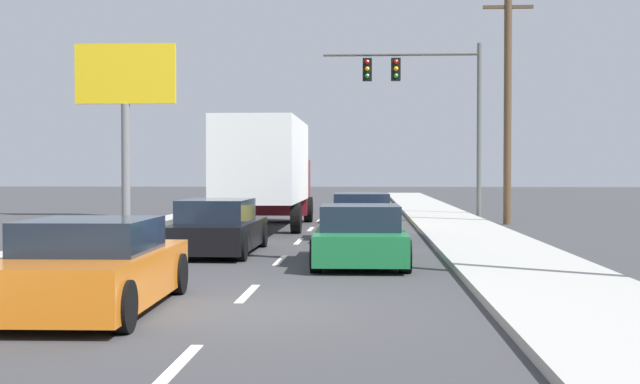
# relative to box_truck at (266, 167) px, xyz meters

# --- Properties ---
(ground_plane) EXTENTS (140.00, 140.00, 0.00)m
(ground_plane) POSITION_rel_box_truck_xyz_m (1.52, 8.10, -2.07)
(ground_plane) COLOR #3D3D3F
(sidewalk_right) EXTENTS (2.77, 80.00, 0.14)m
(sidewalk_right) POSITION_rel_box_truck_xyz_m (6.45, 3.10, -2.00)
(sidewalk_right) COLOR #B2AFA8
(sidewalk_right) RESTS_ON ground_plane
(sidewalk_left) EXTENTS (2.77, 80.00, 0.14)m
(sidewalk_left) POSITION_rel_box_truck_xyz_m (-3.42, 3.10, -2.00)
(sidewalk_left) COLOR #B2AFA8
(sidewalk_left) RESTS_ON ground_plane
(lane_markings) EXTENTS (0.14, 57.00, 0.01)m
(lane_markings) POSITION_rel_box_truck_xyz_m (1.52, 2.22, -2.06)
(lane_markings) COLOR silver
(lane_markings) RESTS_ON ground_plane
(box_truck) EXTENTS (2.70, 9.11, 3.61)m
(box_truck) POSITION_rel_box_truck_xyz_m (0.00, 0.00, 0.00)
(box_truck) COLOR white
(box_truck) RESTS_ON ground_plane
(car_black) EXTENTS (1.84, 4.53, 1.29)m
(car_black) POSITION_rel_box_truck_xyz_m (-0.08, -8.86, -1.47)
(car_black) COLOR black
(car_black) RESTS_ON ground_plane
(car_orange) EXTENTS (2.05, 4.39, 1.27)m
(car_orange) POSITION_rel_box_truck_xyz_m (-0.41, -17.05, -1.48)
(car_orange) COLOR orange
(car_orange) RESTS_ON ground_plane
(car_yellow) EXTENTS (1.92, 4.19, 1.14)m
(car_yellow) POSITION_rel_box_truck_xyz_m (3.15, 3.58, -1.54)
(car_yellow) COLOR yellow
(car_yellow) RESTS_ON ground_plane
(car_navy) EXTENTS (1.90, 4.26, 1.31)m
(car_navy) POSITION_rel_box_truck_xyz_m (3.24, -4.34, -1.48)
(car_navy) COLOR #141E4C
(car_navy) RESTS_ON ground_plane
(car_green) EXTENTS (1.97, 4.46, 1.24)m
(car_green) POSITION_rel_box_truck_xyz_m (3.26, -10.86, -1.51)
(car_green) COLOR #196B38
(car_green) RESTS_ON ground_plane
(traffic_signal_mast) EXTENTS (6.82, 0.69, 7.45)m
(traffic_signal_mast) POSITION_rel_box_truck_xyz_m (5.53, 8.33, 3.50)
(traffic_signal_mast) COLOR #595B56
(traffic_signal_mast) RESTS_ON ground_plane
(utility_pole_mid) EXTENTS (1.80, 0.28, 8.49)m
(utility_pole_mid) POSITION_rel_box_truck_xyz_m (8.50, 2.64, 2.32)
(utility_pole_mid) COLOR brown
(utility_pole_mid) RESTS_ON ground_plane
(roadside_billboard) EXTENTS (4.19, 0.36, 7.19)m
(roadside_billboard) POSITION_rel_box_truck_xyz_m (-6.56, 6.00, 3.07)
(roadside_billboard) COLOR slate
(roadside_billboard) RESTS_ON ground_plane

